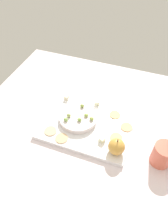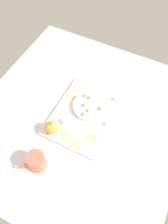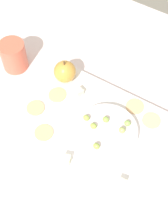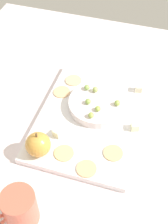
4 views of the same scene
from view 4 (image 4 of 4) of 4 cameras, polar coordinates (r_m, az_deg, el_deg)
The scene contains 20 objects.
table at distance 93.01cm, azimuth -0.14°, elevation -2.93°, with size 110.88×103.73×3.10cm, color silver.
platter at distance 91.99cm, azimuth 1.14°, elevation -1.30°, with size 39.42×29.30×1.85cm, color white.
serving_dish at distance 93.09cm, azimuth 2.42°, elevation 1.43°, with size 17.01×17.01×2.45cm, color white.
apple_whole at distance 82.05cm, azimuth -8.30°, elevation -5.82°, with size 6.62×6.62×6.62cm, color gold.
apple_stem at distance 78.94cm, azimuth -8.61°, elevation -4.16°, with size 0.50×0.50×1.20cm, color brown.
cheese_cube_0 at distance 99.37cm, azimuth 9.88°, elevation 4.22°, with size 2.11×2.11×2.11cm, color beige.
cheese_cube_1 at distance 88.80cm, azimuth 9.16°, elevation -2.60°, with size 2.11×2.11×2.11cm, color #ECF1C2.
cheese_cube_2 at distance 86.56cm, azimuth -4.77°, elevation -3.80°, with size 2.11×2.11×2.11cm, color #F0F0C4.
cracker_0 at distance 80.88cm, azimuth 0.46°, elevation -10.21°, with size 5.19×5.19×0.40cm, color #E4B381.
cracker_1 at distance 98.23cm, azimuth -4.03°, elevation 3.63°, with size 5.19×5.19×0.40cm, color #E5B784.
cracker_2 at distance 83.59cm, azimuth -3.62°, elevation -7.42°, with size 5.19×5.19×0.40cm, color #E1C582.
cracker_3 at distance 83.80cm, azimuth 5.30°, elevation -7.39°, with size 5.19×5.19×0.40cm, color #E1BC81.
cracker_4 at distance 101.84cm, azimuth -1.92°, elevation 5.72°, with size 5.19×5.19×0.40cm, color #DDB98E.
grape_0 at distance 94.41cm, azimuth 2.04°, elevation 4.08°, with size 1.79×1.61×1.69cm, color #A0B261.
grape_1 at distance 95.15cm, azimuth 0.52°, elevation 4.47°, with size 1.79×1.61×1.50cm, color #8DB559.
grape_2 at distance 87.41cm, azimuth 1.25°, elevation -0.66°, with size 1.79×1.61×1.51cm, color #9CB650.
grape_3 at distance 89.25cm, azimuth 2.50°, elevation 0.60°, with size 1.79×1.61×1.43cm, color #95B14C.
grape_4 at distance 91.03cm, azimuth 6.01°, elevation 1.63°, with size 1.79×1.61×1.64cm, color #97B14F.
grape_5 at distance 90.97cm, azimuth 0.83°, elevation 1.89°, with size 1.79×1.61×1.55cm, color #8DB251.
cup at distance 74.30cm, azimuth -11.55°, elevation -16.68°, with size 9.71×8.56×9.60cm.
Camera 4 is at (-55.42, -17.17, 74.25)cm, focal length 50.57 mm.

